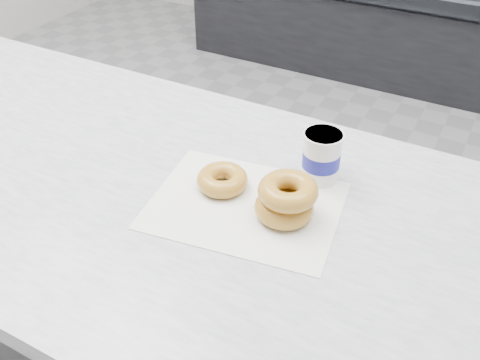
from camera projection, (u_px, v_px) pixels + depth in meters
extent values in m
plane|color=#979799|center=(217.00, 268.00, 2.08)|extent=(5.00, 5.00, 0.00)
cube|color=#333335|center=(96.00, 300.00, 1.40)|extent=(3.00, 0.70, 0.86)
cube|color=silver|center=(62.00, 159.00, 1.13)|extent=(3.06, 0.76, 0.04)
cube|color=black|center=(383.00, 29.00, 3.41)|extent=(2.40, 0.70, 0.50)
cube|color=silver|center=(245.00, 205.00, 0.98)|extent=(0.38, 0.31, 0.00)
torus|color=#B59031|center=(222.00, 180.00, 1.01)|extent=(0.11, 0.11, 0.03)
torus|color=#B59031|center=(284.00, 207.00, 0.94)|extent=(0.11, 0.11, 0.04)
torus|color=#B59031|center=(288.00, 191.00, 0.92)|extent=(0.14, 0.14, 0.04)
cylinder|color=white|center=(321.00, 157.00, 1.01)|extent=(0.08, 0.08, 0.10)
cylinder|color=white|center=(324.00, 135.00, 0.98)|extent=(0.08, 0.08, 0.01)
cylinder|color=#1A1C93|center=(321.00, 159.00, 1.01)|extent=(0.08, 0.08, 0.03)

